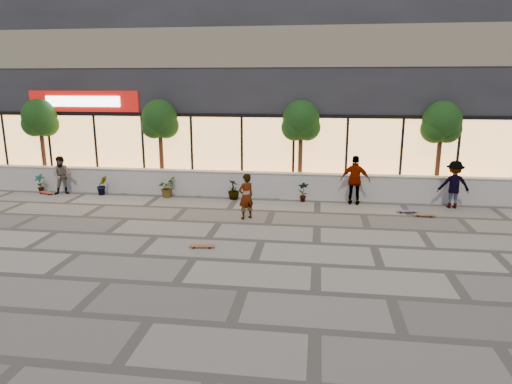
# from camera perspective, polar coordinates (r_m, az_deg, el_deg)

# --- Properties ---
(ground) EXTENTS (80.00, 80.00, 0.00)m
(ground) POSITION_cam_1_polar(r_m,az_deg,el_deg) (12.46, -7.81, -8.25)
(ground) COLOR #9F998A
(ground) RESTS_ON ground
(planter_wall) EXTENTS (22.00, 0.42, 1.04)m
(planter_wall) POSITION_cam_1_polar(r_m,az_deg,el_deg) (18.85, -2.22, 1.04)
(planter_wall) COLOR silver
(planter_wall) RESTS_ON ground
(retail_building) EXTENTS (24.00, 9.17, 8.50)m
(retail_building) POSITION_cam_1_polar(r_m,az_deg,el_deg) (23.83, 0.01, 12.68)
(retail_building) COLOR #26262C
(retail_building) RESTS_ON ground
(shrub_a) EXTENTS (0.43, 0.29, 0.81)m
(shrub_a) POSITION_cam_1_polar(r_m,az_deg,el_deg) (21.53, -25.38, 0.98)
(shrub_a) COLOR #173711
(shrub_a) RESTS_ON ground
(shrub_b) EXTENTS (0.57, 0.57, 0.81)m
(shrub_b) POSITION_cam_1_polar(r_m,az_deg,el_deg) (20.15, -18.69, 0.80)
(shrub_b) COLOR #173711
(shrub_b) RESTS_ON ground
(shrub_c) EXTENTS (0.68, 0.77, 0.81)m
(shrub_c) POSITION_cam_1_polar(r_m,az_deg,el_deg) (19.07, -11.12, 0.58)
(shrub_c) COLOR #173711
(shrub_c) RESTS_ON ground
(shrub_d) EXTENTS (0.64, 0.64, 0.81)m
(shrub_d) POSITION_cam_1_polar(r_m,az_deg,el_deg) (18.37, -2.82, 0.32)
(shrub_d) COLOR #173711
(shrub_d) RESTS_ON ground
(shrub_e) EXTENTS (0.46, 0.35, 0.81)m
(shrub_e) POSITION_cam_1_polar(r_m,az_deg,el_deg) (18.08, 5.94, 0.05)
(shrub_e) COLOR #173711
(shrub_e) RESTS_ON ground
(tree_west) EXTENTS (1.60, 1.50, 3.92)m
(tree_west) POSITION_cam_1_polar(r_m,az_deg,el_deg) (22.50, -25.41, 8.13)
(tree_west) COLOR #4E291C
(tree_west) RESTS_ON ground
(tree_midwest) EXTENTS (1.60, 1.50, 3.92)m
(tree_midwest) POSITION_cam_1_polar(r_m,az_deg,el_deg) (20.05, -11.95, 8.63)
(tree_midwest) COLOR #4E291C
(tree_midwest) RESTS_ON ground
(tree_mideast) EXTENTS (1.60, 1.50, 3.92)m
(tree_mideast) POSITION_cam_1_polar(r_m,az_deg,el_deg) (18.91, 5.65, 8.58)
(tree_mideast) COLOR #4E291C
(tree_mideast) RESTS_ON ground
(tree_east) EXTENTS (1.60, 1.50, 3.92)m
(tree_east) POSITION_cam_1_polar(r_m,az_deg,el_deg) (19.50, 22.17, 7.80)
(tree_east) COLOR #4E291C
(tree_east) RESTS_ON ground
(skater_center) EXTENTS (0.69, 0.67, 1.59)m
(skater_center) POSITION_cam_1_polar(r_m,az_deg,el_deg) (15.63, -1.25, -0.55)
(skater_center) COLOR silver
(skater_center) RESTS_ON ground
(skater_left) EXTENTS (0.95, 0.84, 1.62)m
(skater_left) POSITION_cam_1_polar(r_m,az_deg,el_deg) (20.73, -23.06, 1.91)
(skater_left) COLOR #9F8566
(skater_left) RESTS_ON ground
(skater_right_near) EXTENTS (1.17, 0.63, 1.90)m
(skater_right_near) POSITION_cam_1_polar(r_m,az_deg,el_deg) (17.87, 12.30, 1.44)
(skater_right_near) COLOR white
(skater_right_near) RESTS_ON ground
(skater_right_far) EXTENTS (1.16, 0.67, 1.79)m
(skater_right_far) POSITION_cam_1_polar(r_m,az_deg,el_deg) (18.53, 23.49, 0.87)
(skater_right_far) COLOR #9A341C
(skater_right_far) RESTS_ON ground
(skateboard_center) EXTENTS (0.74, 0.27, 0.09)m
(skateboard_center) POSITION_cam_1_polar(r_m,az_deg,el_deg) (13.15, -6.79, -6.69)
(skateboard_center) COLOR brown
(skateboard_center) RESTS_ON ground
(skateboard_left) EXTENTS (0.78, 0.44, 0.09)m
(skateboard_left) POSITION_cam_1_polar(r_m,az_deg,el_deg) (21.18, -24.77, -0.06)
(skateboard_left) COLOR #C03924
(skateboard_left) RESTS_ON ground
(skateboard_right_near) EXTENTS (0.73, 0.20, 0.09)m
(skateboard_right_near) POSITION_cam_1_polar(r_m,az_deg,el_deg) (17.08, 20.31, -2.70)
(skateboard_right_near) COLOR brown
(skateboard_right_near) RESTS_ON ground
(skateboard_right_far) EXTENTS (0.80, 0.26, 0.09)m
(skateboard_right_far) POSITION_cam_1_polar(r_m,az_deg,el_deg) (17.36, 18.42, -2.27)
(skateboard_right_far) COLOR #655297
(skateboard_right_far) RESTS_ON ground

